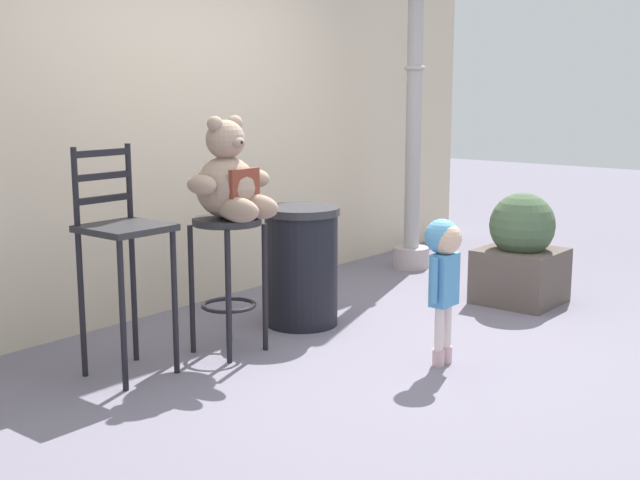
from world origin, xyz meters
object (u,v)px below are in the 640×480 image
object	(u,v)px
bar_chair_empty	(123,243)
bar_stool_with_teddy	(228,256)
lamppost	(413,131)
trash_bin	(301,266)
child_walking	(444,260)
planter_with_shrub	(521,253)
teddy_bear	(230,181)

from	to	relation	value
bar_chair_empty	bar_stool_with_teddy	bearing A→B (deg)	-13.82
lamppost	bar_chair_empty	bearing A→B (deg)	-175.15
trash_bin	lamppost	bearing A→B (deg)	11.49
bar_chair_empty	child_walking	bearing A→B (deg)	-45.83
bar_stool_with_teddy	bar_chair_empty	distance (m)	0.67
bar_chair_empty	planter_with_shrub	bearing A→B (deg)	-19.53
teddy_bear	planter_with_shrub	xyz separation A→B (m)	(2.15, -0.80, -0.65)
child_walking	trash_bin	distance (m)	1.17
trash_bin	bar_chair_empty	size ratio (longest dim) A/B	0.63
trash_bin	bar_chair_empty	xyz separation A→B (m)	(-1.35, 0.12, 0.34)
child_walking	bar_chair_empty	world-z (taller)	bar_chair_empty
bar_stool_with_teddy	planter_with_shrub	xyz separation A→B (m)	(2.15, -0.83, -0.21)
teddy_bear	bar_stool_with_teddy	bearing A→B (deg)	90.00
bar_stool_with_teddy	child_walking	distance (m)	1.25
bar_chair_empty	planter_with_shrub	size ratio (longest dim) A/B	1.55
child_walking	planter_with_shrub	xyz separation A→B (m)	(1.56, 0.27, -0.24)
teddy_bear	trash_bin	bearing A→B (deg)	5.49
child_walking	planter_with_shrub	size ratio (longest dim) A/B	1.04
bar_stool_with_teddy	lamppost	distance (m)	2.76
bar_stool_with_teddy	teddy_bear	size ratio (longest dim) A/B	1.37
bar_chair_empty	trash_bin	bearing A→B (deg)	-4.90
bar_stool_with_teddy	bar_chair_empty	bearing A→B (deg)	166.18
bar_stool_with_teddy	trash_bin	xyz separation A→B (m)	(0.71, 0.04, -0.18)
teddy_bear	lamppost	size ratio (longest dim) A/B	0.20
bar_stool_with_teddy	bar_chair_empty	size ratio (longest dim) A/B	0.65
trash_bin	bar_chair_empty	distance (m)	1.39
trash_bin	planter_with_shrub	distance (m)	1.68
lamppost	bar_stool_with_teddy	bearing A→B (deg)	-170.71
teddy_bear	lamppost	distance (m)	2.70
teddy_bear	planter_with_shrub	distance (m)	2.39
bar_stool_with_teddy	planter_with_shrub	size ratio (longest dim) A/B	1.00
bar_stool_with_teddy	teddy_bear	bearing A→B (deg)	-90.00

